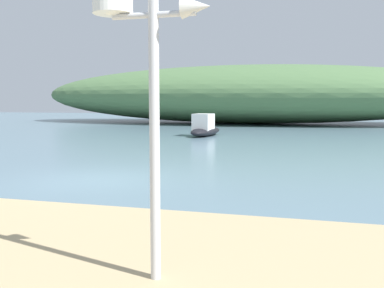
{
  "coord_description": "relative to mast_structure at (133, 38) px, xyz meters",
  "views": [
    {
      "loc": [
        5.65,
        -10.99,
        2.3
      ],
      "look_at": [
        2.14,
        2.38,
        0.86
      ],
      "focal_mm": 39.01,
      "sensor_mm": 36.0,
      "label": 1
    }
  ],
  "objects": [
    {
      "name": "motorboat_inner_mooring",
      "position": [
        -4.21,
        21.92,
        -2.5
      ],
      "size": [
        1.84,
        4.15,
        1.46
      ],
      "color": "black",
      "rests_on": "ground"
    },
    {
      "name": "ground_plane",
      "position": [
        -3.77,
        6.49,
        -3.01
      ],
      "size": [
        120.0,
        120.0,
        0.0
      ],
      "primitive_type": "plane",
      "color": "slate"
    },
    {
      "name": "mast_structure",
      "position": [
        0.0,
        0.0,
        0.0
      ],
      "size": [
        1.37,
        0.46,
        3.48
      ],
      "color": "silver",
      "rests_on": "beach_sand"
    },
    {
      "name": "distant_hill",
      "position": [
        -3.44,
        38.12,
        -0.08
      ],
      "size": [
        44.46,
        14.33,
        5.86
      ],
      "primitive_type": "ellipsoid",
      "color": "#517547",
      "rests_on": "ground"
    }
  ]
}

